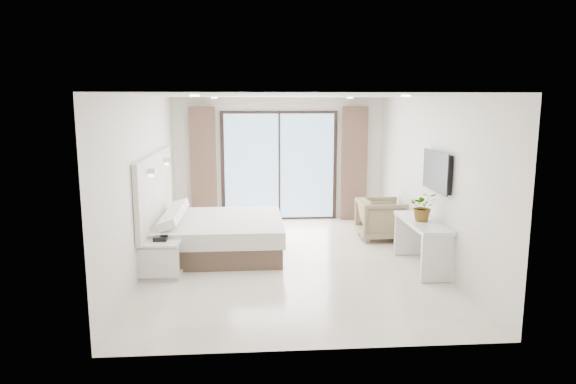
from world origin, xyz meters
The scene contains 8 objects.
ground centered at (0.00, 0.00, 0.00)m, with size 6.20×6.20×0.00m, color beige.
room_shell centered at (-0.20, 0.80, 1.58)m, with size 4.62×6.22×2.72m.
bed centered at (-1.22, 0.54, 0.32)m, with size 2.18×2.08×0.75m.
nightstand centered at (-2.01, -0.62, 0.27)m, with size 0.62×0.51×0.54m.
phone centered at (-2.00, -0.58, 0.58)m, with size 0.20×0.16×0.07m, color black.
console_desk centered at (2.04, -0.50, 0.56)m, with size 0.48×1.53×0.77m.
plant centered at (2.04, -0.51, 0.95)m, with size 0.41×0.46×0.36m, color #33662D.
armchair centered at (1.85, 1.27, 0.43)m, with size 0.83×0.78×0.85m, color #817054.
Camera 1 is at (-0.65, -8.15, 2.61)m, focal length 32.00 mm.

